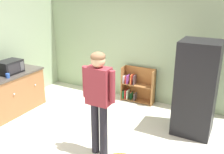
# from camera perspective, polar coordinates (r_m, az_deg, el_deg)

# --- Properties ---
(ground_plane) EXTENTS (12.00, 12.00, 0.00)m
(ground_plane) POSITION_cam_1_polar(r_m,az_deg,el_deg) (4.62, -5.40, -15.12)
(ground_plane) COLOR silver
(ground_plane) RESTS_ON ground
(back_wall) EXTENTS (5.20, 0.06, 2.70)m
(back_wall) POSITION_cam_1_polar(r_m,az_deg,el_deg) (6.02, 6.53, 7.12)
(back_wall) COLOR #9AB38A
(back_wall) RESTS_ON ground
(left_side_wall) EXTENTS (0.06, 2.99, 2.70)m
(left_side_wall) POSITION_cam_1_polar(r_m,az_deg,el_deg) (6.33, -22.02, 6.45)
(left_side_wall) COLOR #9CB28E
(left_side_wall) RESTS_ON ground
(kitchen_counter) EXTENTS (0.65, 1.85, 0.90)m
(kitchen_counter) POSITION_cam_1_polar(r_m,az_deg,el_deg) (5.84, -23.41, -4.02)
(kitchen_counter) COLOR #9F673E
(kitchen_counter) RESTS_ON ground
(refrigerator) EXTENTS (0.73, 0.68, 1.78)m
(refrigerator) POSITION_cam_1_polar(r_m,az_deg,el_deg) (4.84, 18.72, -2.52)
(refrigerator) COLOR black
(refrigerator) RESTS_ON ground
(bookshelf) EXTENTS (0.80, 0.28, 0.85)m
(bookshelf) POSITION_cam_1_polar(r_m,az_deg,el_deg) (6.13, 5.62, -2.15)
(bookshelf) COLOR #9D6636
(bookshelf) RESTS_ON ground
(standing_person) EXTENTS (0.57, 0.23, 1.75)m
(standing_person) POSITION_cam_1_polar(r_m,az_deg,el_deg) (3.88, -3.07, -4.10)
(standing_person) COLOR #23222B
(standing_person) RESTS_ON ground
(microwave) EXTENTS (0.37, 0.48, 0.28)m
(microwave) POSITION_cam_1_polar(r_m,az_deg,el_deg) (5.80, -22.30, 2.16)
(microwave) COLOR black
(microwave) RESTS_ON kitchen_counter
(blue_cup) EXTENTS (0.08, 0.08, 0.09)m
(blue_cup) POSITION_cam_1_polar(r_m,az_deg,el_deg) (5.52, -22.77, 0.27)
(blue_cup) COLOR blue
(blue_cup) RESTS_ON kitchen_counter
(teal_cup) EXTENTS (0.08, 0.08, 0.09)m
(teal_cup) POSITION_cam_1_polar(r_m,az_deg,el_deg) (6.21, -20.96, 2.51)
(teal_cup) COLOR teal
(teal_cup) RESTS_ON kitchen_counter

